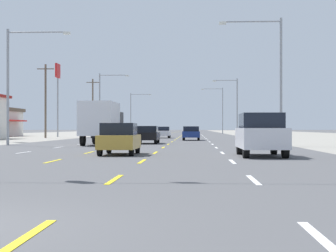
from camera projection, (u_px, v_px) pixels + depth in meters
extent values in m
plane|color=#4C4C4F|center=(165.00, 138.00, 73.00)|extent=(572.00, 572.00, 0.00)
cube|color=white|center=(24.00, 152.00, 29.29)|extent=(0.14, 2.60, 0.01)
cube|color=white|center=(58.00, 147.00, 36.78)|extent=(0.14, 2.60, 0.01)
cube|color=white|center=(81.00, 144.00, 44.27)|extent=(0.14, 2.60, 0.01)
cube|color=white|center=(97.00, 142.00, 51.77)|extent=(0.14, 2.60, 0.01)
cube|color=white|center=(110.00, 140.00, 59.26)|extent=(0.14, 2.60, 0.01)
cube|color=white|center=(119.00, 139.00, 66.75)|extent=(0.14, 2.60, 0.01)
cube|color=white|center=(127.00, 138.00, 74.24)|extent=(0.14, 2.60, 0.01)
cube|color=white|center=(133.00, 137.00, 81.73)|extent=(0.14, 2.60, 0.01)
cube|color=white|center=(138.00, 136.00, 89.23)|extent=(0.14, 2.60, 0.01)
cube|color=white|center=(142.00, 135.00, 96.72)|extent=(0.14, 2.60, 0.01)
cube|color=white|center=(146.00, 135.00, 104.21)|extent=(0.14, 2.60, 0.01)
cube|color=white|center=(149.00, 134.00, 111.70)|extent=(0.14, 2.60, 0.01)
cube|color=white|center=(152.00, 134.00, 119.19)|extent=(0.14, 2.60, 0.01)
cube|color=white|center=(154.00, 133.00, 126.69)|extent=(0.14, 2.60, 0.01)
cube|color=white|center=(156.00, 133.00, 134.18)|extent=(0.14, 2.60, 0.01)
cube|color=white|center=(158.00, 133.00, 141.67)|extent=(0.14, 2.60, 0.01)
cube|color=white|center=(160.00, 133.00, 149.16)|extent=(0.14, 2.60, 0.01)
cube|color=white|center=(162.00, 132.00, 156.65)|extent=(0.14, 2.60, 0.01)
cube|color=white|center=(163.00, 132.00, 164.15)|extent=(0.14, 2.60, 0.01)
cube|color=white|center=(165.00, 132.00, 171.64)|extent=(0.14, 2.60, 0.01)
cube|color=white|center=(166.00, 132.00, 179.13)|extent=(0.14, 2.60, 0.01)
cube|color=white|center=(167.00, 132.00, 186.62)|extent=(0.14, 2.60, 0.01)
cube|color=white|center=(168.00, 132.00, 194.11)|extent=(0.14, 2.60, 0.01)
cube|color=white|center=(169.00, 131.00, 201.61)|extent=(0.14, 2.60, 0.01)
cube|color=white|center=(170.00, 131.00, 209.10)|extent=(0.14, 2.60, 0.01)
cube|color=white|center=(171.00, 131.00, 216.59)|extent=(0.14, 2.60, 0.01)
cube|color=white|center=(171.00, 131.00, 224.08)|extent=(0.14, 2.60, 0.01)
cube|color=yellow|center=(53.00, 161.00, 21.64)|extent=(0.14, 2.60, 0.01)
cube|color=yellow|center=(89.00, 153.00, 29.13)|extent=(0.14, 2.60, 0.01)
cube|color=yellow|center=(111.00, 147.00, 36.62)|extent=(0.14, 2.60, 0.01)
cube|color=yellow|center=(125.00, 144.00, 44.11)|extent=(0.14, 2.60, 0.01)
cube|color=yellow|center=(135.00, 142.00, 51.60)|extent=(0.14, 2.60, 0.01)
cube|color=yellow|center=(142.00, 140.00, 59.10)|extent=(0.14, 2.60, 0.01)
cube|color=yellow|center=(148.00, 139.00, 66.59)|extent=(0.14, 2.60, 0.01)
cube|color=yellow|center=(152.00, 138.00, 74.08)|extent=(0.14, 2.60, 0.01)
cube|color=yellow|center=(156.00, 137.00, 81.57)|extent=(0.14, 2.60, 0.01)
cube|color=yellow|center=(159.00, 136.00, 89.06)|extent=(0.14, 2.60, 0.01)
cube|color=yellow|center=(162.00, 135.00, 96.56)|extent=(0.14, 2.60, 0.01)
cube|color=yellow|center=(164.00, 135.00, 104.05)|extent=(0.14, 2.60, 0.01)
cube|color=yellow|center=(166.00, 134.00, 111.54)|extent=(0.14, 2.60, 0.01)
cube|color=yellow|center=(168.00, 134.00, 119.03)|extent=(0.14, 2.60, 0.01)
cube|color=yellow|center=(169.00, 133.00, 126.52)|extent=(0.14, 2.60, 0.01)
cube|color=yellow|center=(171.00, 133.00, 134.02)|extent=(0.14, 2.60, 0.01)
cube|color=yellow|center=(172.00, 133.00, 141.51)|extent=(0.14, 2.60, 0.01)
cube|color=yellow|center=(173.00, 133.00, 149.00)|extent=(0.14, 2.60, 0.01)
cube|color=yellow|center=(174.00, 132.00, 156.49)|extent=(0.14, 2.60, 0.01)
cube|color=yellow|center=(175.00, 132.00, 163.98)|extent=(0.14, 2.60, 0.01)
cube|color=yellow|center=(176.00, 132.00, 171.48)|extent=(0.14, 2.60, 0.01)
cube|color=yellow|center=(177.00, 132.00, 178.97)|extent=(0.14, 2.60, 0.01)
cube|color=yellow|center=(177.00, 132.00, 186.46)|extent=(0.14, 2.60, 0.01)
cube|color=yellow|center=(178.00, 132.00, 193.95)|extent=(0.14, 2.60, 0.01)
cube|color=yellow|center=(178.00, 131.00, 201.44)|extent=(0.14, 2.60, 0.01)
cube|color=yellow|center=(179.00, 131.00, 208.94)|extent=(0.14, 2.60, 0.01)
cube|color=yellow|center=(179.00, 131.00, 216.43)|extent=(0.14, 2.60, 0.01)
cube|color=yellow|center=(180.00, 131.00, 223.92)|extent=(0.14, 2.60, 0.01)
cube|color=yellow|center=(23.00, 239.00, 6.49)|extent=(0.14, 2.60, 0.01)
cube|color=yellow|center=(115.00, 179.00, 13.98)|extent=(0.14, 2.60, 0.01)
cube|color=yellow|center=(142.00, 161.00, 21.48)|extent=(0.14, 2.60, 0.01)
cube|color=yellow|center=(155.00, 153.00, 28.97)|extent=(0.14, 2.60, 0.01)
cube|color=yellow|center=(163.00, 148.00, 36.46)|extent=(0.14, 2.60, 0.01)
cube|color=yellow|center=(168.00, 144.00, 43.95)|extent=(0.14, 2.60, 0.01)
cube|color=yellow|center=(172.00, 142.00, 51.44)|extent=(0.14, 2.60, 0.01)
cube|color=yellow|center=(175.00, 140.00, 58.94)|extent=(0.14, 2.60, 0.01)
cube|color=yellow|center=(177.00, 139.00, 66.43)|extent=(0.14, 2.60, 0.01)
cube|color=yellow|center=(179.00, 138.00, 73.92)|extent=(0.14, 2.60, 0.01)
cube|color=yellow|center=(180.00, 137.00, 81.41)|extent=(0.14, 2.60, 0.01)
cube|color=yellow|center=(181.00, 136.00, 88.90)|extent=(0.14, 2.60, 0.01)
cube|color=yellow|center=(182.00, 135.00, 96.40)|extent=(0.14, 2.60, 0.01)
cube|color=yellow|center=(183.00, 135.00, 103.89)|extent=(0.14, 2.60, 0.01)
cube|color=yellow|center=(184.00, 134.00, 111.38)|extent=(0.14, 2.60, 0.01)
cube|color=yellow|center=(184.00, 134.00, 118.87)|extent=(0.14, 2.60, 0.01)
cube|color=yellow|center=(185.00, 133.00, 126.36)|extent=(0.14, 2.60, 0.01)
cube|color=yellow|center=(185.00, 133.00, 133.86)|extent=(0.14, 2.60, 0.01)
cube|color=yellow|center=(186.00, 133.00, 141.35)|extent=(0.14, 2.60, 0.01)
cube|color=yellow|center=(186.00, 133.00, 148.84)|extent=(0.14, 2.60, 0.01)
cube|color=yellow|center=(186.00, 132.00, 156.33)|extent=(0.14, 2.60, 0.01)
cube|color=yellow|center=(187.00, 132.00, 163.82)|extent=(0.14, 2.60, 0.01)
cube|color=yellow|center=(187.00, 132.00, 171.32)|extent=(0.14, 2.60, 0.01)
cube|color=yellow|center=(187.00, 132.00, 178.81)|extent=(0.14, 2.60, 0.01)
cube|color=yellow|center=(188.00, 132.00, 186.30)|extent=(0.14, 2.60, 0.01)
cube|color=yellow|center=(188.00, 132.00, 193.79)|extent=(0.14, 2.60, 0.01)
cube|color=yellow|center=(188.00, 131.00, 201.28)|extent=(0.14, 2.60, 0.01)
cube|color=yellow|center=(188.00, 131.00, 208.77)|extent=(0.14, 2.60, 0.01)
cube|color=yellow|center=(188.00, 131.00, 216.27)|extent=(0.14, 2.60, 0.01)
cube|color=yellow|center=(189.00, 131.00, 223.76)|extent=(0.14, 2.60, 0.01)
cube|color=white|center=(324.00, 242.00, 6.33)|extent=(0.14, 2.60, 0.01)
cube|color=white|center=(253.00, 180.00, 13.82)|extent=(0.14, 2.60, 0.01)
cube|color=white|center=(232.00, 162.00, 21.31)|extent=(0.14, 2.60, 0.01)
cube|color=white|center=(222.00, 153.00, 28.81)|extent=(0.14, 2.60, 0.01)
cube|color=white|center=(216.00, 148.00, 36.30)|extent=(0.14, 2.60, 0.01)
cube|color=white|center=(212.00, 144.00, 43.79)|extent=(0.14, 2.60, 0.01)
cube|color=white|center=(210.00, 142.00, 51.28)|extent=(0.14, 2.60, 0.01)
cube|color=white|center=(208.00, 140.00, 58.77)|extent=(0.14, 2.60, 0.01)
cube|color=white|center=(206.00, 139.00, 66.27)|extent=(0.14, 2.60, 0.01)
cube|color=white|center=(205.00, 138.00, 73.76)|extent=(0.14, 2.60, 0.01)
cube|color=white|center=(204.00, 137.00, 81.25)|extent=(0.14, 2.60, 0.01)
cube|color=white|center=(203.00, 136.00, 88.74)|extent=(0.14, 2.60, 0.01)
cube|color=white|center=(202.00, 135.00, 96.23)|extent=(0.14, 2.60, 0.01)
cube|color=white|center=(201.00, 135.00, 103.73)|extent=(0.14, 2.60, 0.01)
cube|color=white|center=(201.00, 134.00, 111.22)|extent=(0.14, 2.60, 0.01)
cube|color=white|center=(200.00, 134.00, 118.71)|extent=(0.14, 2.60, 0.01)
cube|color=white|center=(200.00, 134.00, 126.20)|extent=(0.14, 2.60, 0.01)
cube|color=white|center=(200.00, 133.00, 133.69)|extent=(0.14, 2.60, 0.01)
cube|color=white|center=(199.00, 133.00, 141.19)|extent=(0.14, 2.60, 0.01)
cube|color=white|center=(199.00, 133.00, 148.68)|extent=(0.14, 2.60, 0.01)
cube|color=white|center=(199.00, 132.00, 156.17)|extent=(0.14, 2.60, 0.01)
cube|color=white|center=(199.00, 132.00, 163.66)|extent=(0.14, 2.60, 0.01)
cube|color=white|center=(198.00, 132.00, 171.15)|extent=(0.14, 2.60, 0.01)
cube|color=white|center=(198.00, 132.00, 178.65)|extent=(0.14, 2.60, 0.01)
cube|color=white|center=(198.00, 132.00, 186.14)|extent=(0.14, 2.60, 0.01)
cube|color=white|center=(198.00, 132.00, 193.63)|extent=(0.14, 2.60, 0.01)
cube|color=white|center=(198.00, 131.00, 201.12)|extent=(0.14, 2.60, 0.01)
cube|color=white|center=(197.00, 131.00, 208.61)|extent=(0.14, 2.60, 0.01)
cube|color=white|center=(197.00, 131.00, 216.11)|extent=(0.14, 2.60, 0.01)
cube|color=white|center=(197.00, 131.00, 223.60)|extent=(0.14, 2.60, 0.01)
cube|color=silver|center=(261.00, 138.00, 25.47)|extent=(1.98, 4.90, 0.92)
cube|color=black|center=(261.00, 121.00, 25.42)|extent=(1.82, 2.70, 0.68)
cylinder|color=black|center=(239.00, 147.00, 27.20)|extent=(0.26, 0.76, 0.76)
cylinder|color=black|center=(274.00, 147.00, 27.13)|extent=(0.26, 0.76, 0.76)
cylinder|color=black|center=(246.00, 149.00, 23.81)|extent=(0.26, 0.76, 0.76)
cylinder|color=black|center=(285.00, 149.00, 23.73)|extent=(0.26, 0.76, 0.76)
cube|color=#B28C33|center=(120.00, 142.00, 26.97)|extent=(1.72, 3.90, 0.66)
cube|color=black|center=(119.00, 129.00, 26.72)|extent=(1.58, 1.90, 0.58)
cylinder|color=black|center=(109.00, 147.00, 28.40)|extent=(0.20, 0.60, 0.60)
cylinder|color=black|center=(138.00, 148.00, 28.33)|extent=(0.20, 0.60, 0.60)
cylinder|color=black|center=(100.00, 150.00, 25.60)|extent=(0.20, 0.60, 0.60)
cylinder|color=black|center=(132.00, 150.00, 25.53)|extent=(0.20, 0.60, 0.60)
cube|color=black|center=(107.00, 125.00, 45.10)|extent=(2.40, 1.90, 2.10)
cube|color=silver|center=(100.00, 119.00, 41.41)|extent=(2.40, 5.10, 2.50)
cylinder|color=black|center=(95.00, 138.00, 45.10)|extent=(0.30, 0.96, 0.96)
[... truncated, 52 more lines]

